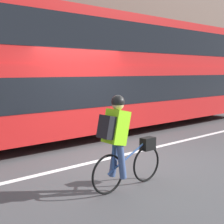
# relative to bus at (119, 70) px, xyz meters

# --- Properties ---
(ground_plane) EXTENTS (80.00, 80.00, 0.00)m
(ground_plane) POSITION_rel_bus_xyz_m (-2.37, -2.37, -1.98)
(ground_plane) COLOR #424244
(road_center_line) EXTENTS (50.00, 0.14, 0.01)m
(road_center_line) POSITION_rel_bus_xyz_m (-2.37, -2.43, -1.98)
(road_center_line) COLOR silver
(road_center_line) RESTS_ON ground_plane
(sidewalk_curb) EXTENTS (60.00, 2.56, 0.16)m
(sidewalk_curb) POSITION_rel_bus_xyz_m (-2.37, 3.57, -1.90)
(sidewalk_curb) COLOR gray
(sidewalk_curb) RESTS_ON ground_plane
(bus) EXTENTS (11.71, 2.57, 3.56)m
(bus) POSITION_rel_bus_xyz_m (0.00, 0.00, 0.00)
(bus) COLOR black
(bus) RESTS_ON ground_plane
(cyclist_on_bike) EXTENTS (1.53, 0.32, 1.57)m
(cyclist_on_bike) POSITION_rel_bus_xyz_m (-3.55, -3.98, -1.13)
(cyclist_on_bike) COLOR black
(cyclist_on_bike) RESTS_ON ground_plane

